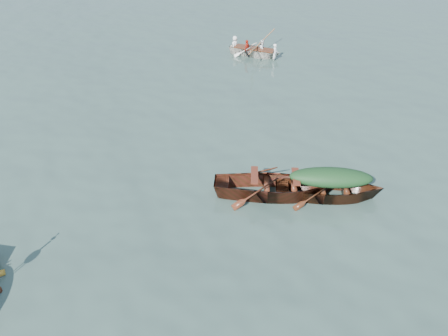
% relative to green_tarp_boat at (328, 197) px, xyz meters
% --- Properties ---
extents(ground, '(140.00, 140.00, 0.00)m').
position_rel_green_tarp_boat_xyz_m(ground, '(-3.45, -3.67, 0.00)').
color(ground, '#395047').
rests_on(ground, ground).
extents(green_tarp_boat, '(4.42, 2.71, 0.98)m').
position_rel_green_tarp_boat_xyz_m(green_tarp_boat, '(0.00, 0.00, 0.00)').
color(green_tarp_boat, '#441F0F').
rests_on(green_tarp_boat, ground).
extents(open_wooden_boat, '(5.01, 3.05, 1.14)m').
position_rel_green_tarp_boat_xyz_m(open_wooden_boat, '(-1.46, -0.54, 0.00)').
color(open_wooden_boat, '#562115').
rests_on(open_wooden_boat, ground).
extents(rowed_boat, '(3.63, 1.12, 0.83)m').
position_rel_green_tarp_boat_xyz_m(rowed_boat, '(-5.80, 9.59, 0.00)').
color(rowed_boat, white).
rests_on(rowed_boat, ground).
extents(green_tarp_cover, '(2.43, 1.49, 0.52)m').
position_rel_green_tarp_boat_xyz_m(green_tarp_cover, '(0.00, 0.00, 0.75)').
color(green_tarp_cover, '#183B1A').
rests_on(green_tarp_cover, green_tarp_boat).
extents(thwart_benches, '(2.56, 1.66, 0.04)m').
position_rel_green_tarp_boat_xyz_m(thwart_benches, '(-1.46, -0.54, 0.59)').
color(thwart_benches, '#512013').
rests_on(thwart_benches, open_wooden_boat).
extents(rowers, '(2.54, 1.00, 0.76)m').
position_rel_green_tarp_boat_xyz_m(rowers, '(-5.80, 9.59, 0.79)').
color(rowers, white).
rests_on(rowers, rowed_boat).
extents(oars, '(0.62, 2.60, 0.06)m').
position_rel_green_tarp_boat_xyz_m(oars, '(-5.80, 9.59, 0.44)').
color(oars, '#A46A3E').
rests_on(oars, rowed_boat).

